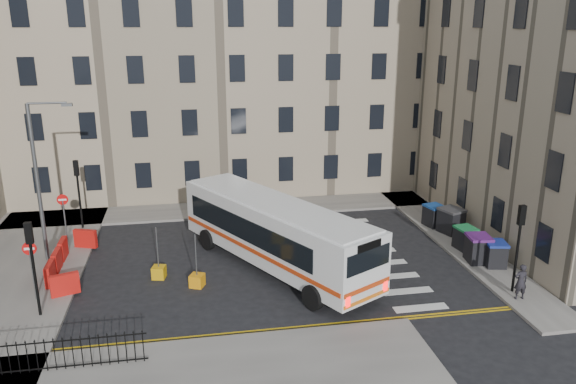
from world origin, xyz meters
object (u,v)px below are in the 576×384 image
object	(u,v)px
wheelie_bin_c	(465,238)
bollard_yellow	(159,272)
pedestrian	(521,282)
bus	(275,231)
wheelie_bin_a	(495,254)
wheelie_bin_e	(434,215)
wheelie_bin_d	(451,220)
bollard_chevron	(197,280)
wheelie_bin_b	(478,249)
streetlamp	(37,181)

from	to	relation	value
wheelie_bin_c	bollard_yellow	world-z (taller)	wheelie_bin_c
wheelie_bin_c	pedestrian	distance (m)	5.76
pedestrian	bus	bearing A→B (deg)	-25.35
wheelie_bin_a	wheelie_bin_e	size ratio (longest dim) A/B	0.97
wheelie_bin_d	bollard_chevron	world-z (taller)	wheelie_bin_d
wheelie_bin_b	pedestrian	size ratio (longest dim) A/B	0.85
wheelie_bin_a	wheelie_bin_d	bearing A→B (deg)	102.84
pedestrian	bollard_chevron	world-z (taller)	pedestrian
wheelie_bin_c	bollard_yellow	distance (m)	16.09
wheelie_bin_d	bollard_chevron	size ratio (longest dim) A/B	2.71
wheelie_bin_a	wheelie_bin_c	size ratio (longest dim) A/B	1.07
wheelie_bin_d	bollard_yellow	size ratio (longest dim) A/B	2.71
wheelie_bin_b	bollard_chevron	world-z (taller)	wheelie_bin_b
wheelie_bin_e	bollard_yellow	size ratio (longest dim) A/B	2.26
wheelie_bin_e	wheelie_bin_a	bearing A→B (deg)	-98.32
wheelie_bin_b	bollard_chevron	bearing A→B (deg)	-172.89
streetlamp	wheelie_bin_d	size ratio (longest dim) A/B	5.01
bus	pedestrian	xyz separation A→B (m)	(10.03, -5.46, -0.99)
wheelie_bin_b	streetlamp	bearing A→B (deg)	176.04
bus	wheelie_bin_d	world-z (taller)	bus
wheelie_bin_c	pedestrian	bearing A→B (deg)	-101.61
bollard_chevron	streetlamp	bearing A→B (deg)	150.79
bollard_chevron	wheelie_bin_c	bearing A→B (deg)	6.93
streetlamp	bus	xyz separation A→B (m)	(11.45, -2.76, -2.38)
wheelie_bin_b	bollard_yellow	world-z (taller)	wheelie_bin_b
wheelie_bin_c	wheelie_bin_d	size ratio (longest dim) A/B	0.76
wheelie_bin_c	wheelie_bin_d	xyz separation A→B (m)	(0.33, 2.40, 0.12)
bollard_yellow	wheelie_bin_a	bearing A→B (deg)	-6.22
wheelie_bin_d	streetlamp	bearing A→B (deg)	159.88
wheelie_bin_e	bollard_yellow	bearing A→B (deg)	-179.35
bus	wheelie_bin_d	xyz separation A→B (m)	(10.69, 2.68, -1.08)
wheelie_bin_a	wheelie_bin_d	size ratio (longest dim) A/B	0.81
bus	wheelie_bin_c	xyz separation A→B (m)	(10.36, 0.29, -1.20)
bus	wheelie_bin_e	xyz separation A→B (m)	(10.21, 3.92, -1.17)
bus	bollard_chevron	bearing A→B (deg)	171.29
bus	wheelie_bin_d	size ratio (longest dim) A/B	7.54
wheelie_bin_a	wheelie_bin_b	xyz separation A→B (m)	(-0.61, 0.60, 0.07)
wheelie_bin_b	wheelie_bin_e	distance (m)	5.34
bus	wheelie_bin_c	size ratio (longest dim) A/B	9.98
wheelie_bin_b	wheelie_bin_a	bearing A→B (deg)	-37.86
bus	wheelie_bin_e	size ratio (longest dim) A/B	9.02
bollard_chevron	pedestrian	bearing A→B (deg)	-16.03
wheelie_bin_b	wheelie_bin_e	xyz separation A→B (m)	(0.03, 5.33, -0.06)
wheelie_bin_c	wheelie_bin_e	bearing A→B (deg)	83.99
bus	wheelie_bin_a	bearing A→B (deg)	-39.57
bus	wheelie_bin_a	xyz separation A→B (m)	(10.79, -2.01, -1.17)
wheelie_bin_c	bus	bearing A→B (deg)	173.26
wheelie_bin_a	wheelie_bin_e	distance (m)	5.97
wheelie_bin_b	pedestrian	world-z (taller)	pedestrian
wheelie_bin_b	wheelie_bin_d	xyz separation A→B (m)	(0.50, 4.09, 0.03)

